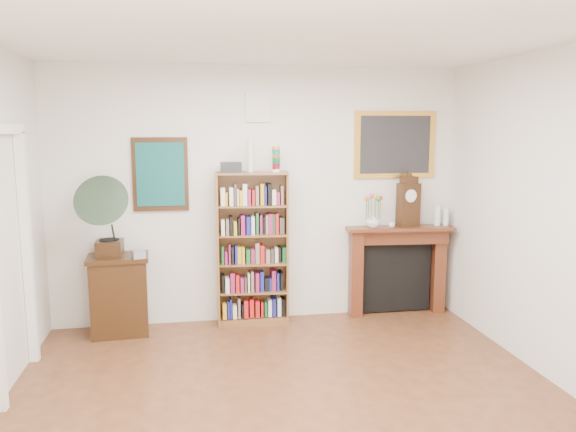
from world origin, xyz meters
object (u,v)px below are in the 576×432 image
(bookshelf, at_px, (253,240))
(bottle_right, at_px, (446,217))
(gramophone, at_px, (106,212))
(side_cabinet, at_px, (119,295))
(flower_vase, at_px, (373,221))
(teacup, at_px, (392,225))
(mantel_clock, at_px, (408,202))
(bottle_left, at_px, (437,215))
(fireplace, at_px, (397,263))
(cd_stack, at_px, (139,254))

(bookshelf, xyz_separation_m, bottle_right, (2.23, -0.00, 0.20))
(gramophone, bearing_deg, side_cabinet, 54.97)
(gramophone, bearing_deg, flower_vase, 5.31)
(side_cabinet, xyz_separation_m, teacup, (2.98, 0.06, 0.64))
(bookshelf, bearing_deg, mantel_clock, 5.91)
(bottle_left, bearing_deg, gramophone, -176.48)
(side_cabinet, distance_m, bottle_right, 3.71)
(bookshelf, distance_m, bottle_right, 2.24)
(side_cabinet, distance_m, flower_vase, 2.85)
(bookshelf, distance_m, teacup, 1.57)
(fireplace, relative_size, cd_stack, 10.32)
(flower_vase, relative_size, bottle_right, 0.78)
(side_cabinet, bearing_deg, bottle_left, -2.17)
(mantel_clock, relative_size, teacup, 7.36)
(gramophone, distance_m, flower_vase, 2.86)
(bookshelf, xyz_separation_m, gramophone, (-1.49, -0.19, 0.38))
(bottle_left, bearing_deg, side_cabinet, -178.13)
(fireplace, bearing_deg, bottle_right, -2.52)
(bookshelf, bearing_deg, bottle_left, 6.03)
(bookshelf, bearing_deg, side_cabinet, -171.37)
(cd_stack, bearing_deg, side_cabinet, 147.17)
(gramophone, bearing_deg, bottle_left, 5.08)
(gramophone, height_order, teacup, gramophone)
(gramophone, bearing_deg, bookshelf, 8.90)
(mantel_clock, height_order, bottle_right, mantel_clock)
(side_cabinet, height_order, teacup, teacup)
(flower_vase, bearing_deg, teacup, -5.04)
(cd_stack, height_order, bottle_left, bottle_left)
(cd_stack, distance_m, flower_vase, 2.56)
(side_cabinet, height_order, bottle_right, bottle_right)
(bookshelf, xyz_separation_m, cd_stack, (-1.19, -0.23, -0.06))
(cd_stack, xyz_separation_m, mantel_clock, (2.96, 0.25, 0.43))
(gramophone, xyz_separation_m, teacup, (3.06, 0.17, -0.25))
(gramophone, height_order, mantel_clock, gramophone)
(cd_stack, height_order, teacup, teacup)
(gramophone, xyz_separation_m, bottle_left, (3.63, 0.22, -0.16))
(flower_vase, bearing_deg, fireplace, 12.42)
(side_cabinet, xyz_separation_m, gramophone, (-0.08, -0.11, 0.89))
(side_cabinet, distance_m, gramophone, 0.90)
(mantel_clock, xyz_separation_m, bottle_left, (0.36, 0.01, -0.15))
(bookshelf, distance_m, fireplace, 1.71)
(fireplace, height_order, gramophone, gramophone)
(gramophone, height_order, bottle_right, gramophone)
(bookshelf, xyz_separation_m, bottle_left, (2.14, 0.03, 0.22))
(fireplace, xyz_separation_m, flower_vase, (-0.33, -0.07, 0.51))
(bottle_left, bearing_deg, cd_stack, -175.51)
(flower_vase, bearing_deg, bottle_right, 0.32)
(bookshelf, distance_m, side_cabinet, 1.50)
(cd_stack, distance_m, bottle_right, 3.43)
(gramophone, distance_m, mantel_clock, 3.27)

